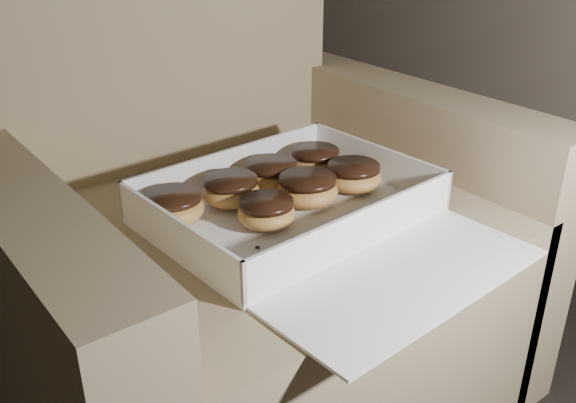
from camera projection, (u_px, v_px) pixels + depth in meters
The scene contains 13 objects.
armchair at pixel (247, 256), 1.17m from camera, with size 0.87×0.74×0.91m.
bakery_box at pixel (309, 218), 1.01m from camera, with size 0.45×0.52×0.07m.
donut_a at pixel (271, 174), 1.11m from camera, with size 0.10×0.10×0.05m.
donut_b at pixel (315, 160), 1.17m from camera, with size 0.09×0.09×0.05m.
donut_c at pixel (353, 176), 1.11m from camera, with size 0.10×0.10×0.05m.
donut_d at pixel (173, 207), 1.00m from camera, with size 0.10×0.10×0.05m.
donut_e at pixel (266, 212), 0.99m from camera, with size 0.09×0.09×0.04m.
donut_f at pixel (231, 190), 1.06m from camera, with size 0.10×0.10×0.05m.
donut_g at pixel (308, 189), 1.06m from camera, with size 0.10×0.10×0.05m.
crumb_a at pixel (293, 239), 0.96m from camera, with size 0.01×0.01×0.00m, color black.
crumb_b at pixel (202, 252), 0.92m from camera, with size 0.01×0.01×0.00m, color black.
crumb_c at pixel (294, 239), 0.96m from camera, with size 0.01×0.01×0.00m, color black.
crumb_d at pixel (258, 247), 0.93m from camera, with size 0.01×0.01×0.00m, color black.
Camera 1 is at (0.35, -0.54, 0.89)m, focal length 40.00 mm.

